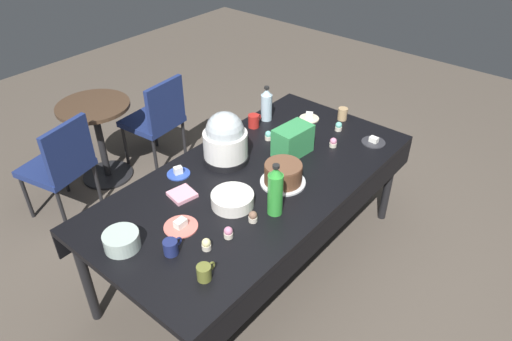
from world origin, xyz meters
TOP-DOWN VIEW (x-y plane):
  - ground at (0.00, 0.00)m, footprint 9.00×9.00m
  - potluck_table at (0.00, 0.00)m, footprint 2.20×1.10m
  - frosted_layer_cake at (0.06, -0.17)m, footprint 0.28×0.28m
  - slow_cooker at (0.02, 0.27)m, footprint 0.30×0.30m
  - glass_salad_bowl at (-0.92, 0.14)m, footprint 0.19×0.19m
  - ceramic_snack_bowl at (-0.30, -0.07)m, footprint 0.25×0.25m
  - dessert_plate_cream at (0.84, 0.17)m, footprint 0.15×0.15m
  - dessert_plate_charcoal at (0.84, -0.37)m, footprint 0.17×0.17m
  - dessert_plate_coral at (-0.62, 0.02)m, footprint 0.19×0.19m
  - dessert_plate_cobalt at (-0.29, 0.40)m, footprint 0.15×0.15m
  - cupcake_lemon at (0.62, -0.18)m, footprint 0.05×0.05m
  - cupcake_cocoa at (0.83, -0.09)m, footprint 0.05×0.05m
  - cupcake_vanilla at (-0.51, -0.24)m, footprint 0.05×0.05m
  - cupcake_rose at (0.41, 0.22)m, footprint 0.05×0.05m
  - cupcake_berry at (-0.33, -0.26)m, footprint 0.05×0.05m
  - cupcake_mint at (-0.65, -0.21)m, footprint 0.05×0.05m
  - soda_bottle_lime_soda at (-0.19, -0.30)m, footprint 0.09×0.09m
  - soda_bottle_water at (0.63, 0.42)m, footprint 0.08×0.08m
  - coffee_mug_navy at (-0.79, -0.09)m, footprint 0.12×0.08m
  - coffee_mug_red at (0.48, 0.42)m, footprint 0.12×0.08m
  - coffee_mug_olive at (-0.80, -0.34)m, footprint 0.11×0.07m
  - coffee_mug_tan at (1.00, -0.02)m, footprint 0.11×0.07m
  - soda_carton at (0.37, -0.01)m, footprint 0.27×0.19m
  - paper_napkin_stack at (-0.43, 0.21)m, footprint 0.16×0.16m
  - maroon_chair_left at (-0.53, 1.48)m, footprint 0.53×0.53m
  - maroon_chair_right at (0.41, 1.48)m, footprint 0.48×0.48m
  - round_cafe_table at (-0.05, 1.70)m, footprint 0.60×0.60m

SIDE VIEW (x-z plane):
  - ground at x=0.00m, z-range 0.00..0.00m
  - maroon_chair_left at x=-0.53m, z-range 0.07..0.92m
  - maroon_chair_right at x=0.41m, z-range 0.07..0.92m
  - round_cafe_table at x=-0.05m, z-range 0.14..0.86m
  - potluck_table at x=0.00m, z-range 0.31..1.06m
  - dessert_plate_charcoal at x=0.84m, z-range 0.74..0.78m
  - dessert_plate_coral at x=-0.62m, z-range 0.74..0.79m
  - paper_napkin_stack at x=-0.43m, z-range 0.75..0.77m
  - dessert_plate_cream at x=0.84m, z-range 0.74..0.79m
  - dessert_plate_cobalt at x=-0.29m, z-range 0.74..0.79m
  - cupcake_lemon at x=0.62m, z-range 0.75..0.82m
  - cupcake_cocoa at x=0.83m, z-range 0.75..0.82m
  - cupcake_vanilla at x=-0.51m, z-range 0.75..0.82m
  - cupcake_rose at x=0.41m, z-range 0.75..0.82m
  - cupcake_berry at x=-0.33m, z-range 0.75..0.82m
  - cupcake_mint at x=-0.65m, z-range 0.75..0.82m
  - ceramic_snack_bowl at x=-0.30m, z-range 0.75..0.83m
  - coffee_mug_navy at x=-0.79m, z-range 0.75..0.83m
  - coffee_mug_olive at x=-0.80m, z-range 0.75..0.83m
  - glass_salad_bowl at x=-0.92m, z-range 0.75..0.84m
  - coffee_mug_tan at x=1.00m, z-range 0.75..0.84m
  - coffee_mug_red at x=0.48m, z-range 0.75..0.85m
  - frosted_layer_cake at x=0.06m, z-range 0.75..0.88m
  - soda_carton at x=0.37m, z-range 0.75..0.95m
  - soda_bottle_water at x=0.63m, z-range 0.74..1.01m
  - soda_bottle_lime_soda at x=-0.19m, z-range 0.74..1.07m
  - slow_cooker at x=0.02m, z-range 0.73..1.09m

